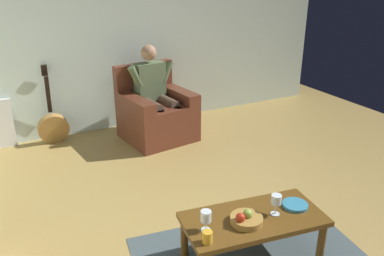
{
  "coord_description": "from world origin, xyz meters",
  "views": [
    {
      "loc": [
        1.62,
        2.12,
        2.09
      ],
      "look_at": [
        -0.01,
        -1.09,
        0.64
      ],
      "focal_mm": 36.96,
      "sensor_mm": 36.0,
      "label": 1
    }
  ],
  "objects_px": {
    "person_seated": "(155,91)",
    "fruit_bowl": "(246,219)",
    "wine_glass_near": "(206,218)",
    "coffee_table": "(253,223)",
    "decorative_dish": "(295,205)",
    "guitar": "(53,126)",
    "wine_glass_far": "(276,201)",
    "candle_jar": "(207,237)",
    "armchair": "(156,114)"
  },
  "relations": [
    {
      "from": "coffee_table",
      "to": "candle_jar",
      "type": "distance_m",
      "value": 0.47
    },
    {
      "from": "armchair",
      "to": "wine_glass_near",
      "type": "relative_size",
      "value": 6.07
    },
    {
      "from": "candle_jar",
      "to": "wine_glass_near",
      "type": "bearing_deg",
      "value": -114.37
    },
    {
      "from": "guitar",
      "to": "wine_glass_near",
      "type": "xyz_separation_m",
      "value": [
        -0.59,
        2.98,
        0.26
      ]
    },
    {
      "from": "person_seated",
      "to": "fruit_bowl",
      "type": "bearing_deg",
      "value": 74.36
    },
    {
      "from": "person_seated",
      "to": "wine_glass_near",
      "type": "relative_size",
      "value": 7.72
    },
    {
      "from": "person_seated",
      "to": "guitar",
      "type": "height_order",
      "value": "person_seated"
    },
    {
      "from": "wine_glass_near",
      "to": "decorative_dish",
      "type": "xyz_separation_m",
      "value": [
        -0.76,
        0.05,
        -0.09
      ]
    },
    {
      "from": "coffee_table",
      "to": "decorative_dish",
      "type": "distance_m",
      "value": 0.38
    },
    {
      "from": "coffee_table",
      "to": "wine_glass_far",
      "type": "relative_size",
      "value": 6.74
    },
    {
      "from": "decorative_dish",
      "to": "guitar",
      "type": "bearing_deg",
      "value": -65.85
    },
    {
      "from": "candle_jar",
      "to": "fruit_bowl",
      "type": "bearing_deg",
      "value": -169.42
    },
    {
      "from": "fruit_bowl",
      "to": "candle_jar",
      "type": "bearing_deg",
      "value": 10.58
    },
    {
      "from": "wine_glass_near",
      "to": "wine_glass_far",
      "type": "distance_m",
      "value": 0.56
    },
    {
      "from": "coffee_table",
      "to": "decorative_dish",
      "type": "bearing_deg",
      "value": 175.65
    },
    {
      "from": "candle_jar",
      "to": "person_seated",
      "type": "bearing_deg",
      "value": -104.79
    },
    {
      "from": "person_seated",
      "to": "wine_glass_near",
      "type": "distance_m",
      "value": 2.62
    },
    {
      "from": "coffee_table",
      "to": "fruit_bowl",
      "type": "relative_size",
      "value": 4.68
    },
    {
      "from": "person_seated",
      "to": "fruit_bowl",
      "type": "distance_m",
      "value": 2.63
    },
    {
      "from": "wine_glass_far",
      "to": "wine_glass_near",
      "type": "bearing_deg",
      "value": -6.58
    },
    {
      "from": "wine_glass_near",
      "to": "wine_glass_far",
      "type": "xyz_separation_m",
      "value": [
        -0.56,
        0.06,
        0.01
      ]
    },
    {
      "from": "armchair",
      "to": "coffee_table",
      "type": "distance_m",
      "value": 2.57
    },
    {
      "from": "person_seated",
      "to": "fruit_bowl",
      "type": "xyz_separation_m",
      "value": [
        0.35,
        2.6,
        -0.23
      ]
    },
    {
      "from": "armchair",
      "to": "coffee_table",
      "type": "bearing_deg",
      "value": 76.34
    },
    {
      "from": "fruit_bowl",
      "to": "decorative_dish",
      "type": "relative_size",
      "value": 1.2
    },
    {
      "from": "coffee_table",
      "to": "wine_glass_far",
      "type": "distance_m",
      "value": 0.24
    },
    {
      "from": "fruit_bowl",
      "to": "candle_jar",
      "type": "relative_size",
      "value": 2.73
    },
    {
      "from": "armchair",
      "to": "coffee_table",
      "type": "xyz_separation_m",
      "value": [
        0.25,
        2.56,
        -0.0
      ]
    },
    {
      "from": "person_seated",
      "to": "decorative_dish",
      "type": "xyz_separation_m",
      "value": [
        -0.12,
        2.59,
        -0.25
      ]
    },
    {
      "from": "person_seated",
      "to": "candle_jar",
      "type": "bearing_deg",
      "value": 67.17
    },
    {
      "from": "wine_glass_near",
      "to": "coffee_table",
      "type": "bearing_deg",
      "value": 176.85
    },
    {
      "from": "fruit_bowl",
      "to": "decorative_dish",
      "type": "height_order",
      "value": "fruit_bowl"
    },
    {
      "from": "person_seated",
      "to": "decorative_dish",
      "type": "relative_size",
      "value": 6.1
    },
    {
      "from": "person_seated",
      "to": "fruit_bowl",
      "type": "height_order",
      "value": "person_seated"
    },
    {
      "from": "coffee_table",
      "to": "guitar",
      "type": "xyz_separation_m",
      "value": [
        0.99,
        -3.0,
        -0.1
      ]
    },
    {
      "from": "decorative_dish",
      "to": "wine_glass_near",
      "type": "bearing_deg",
      "value": -3.72
    },
    {
      "from": "wine_glass_far",
      "to": "armchair",
      "type": "bearing_deg",
      "value": -91.95
    },
    {
      "from": "guitar",
      "to": "wine_glass_near",
      "type": "relative_size",
      "value": 6.4
    },
    {
      "from": "guitar",
      "to": "candle_jar",
      "type": "height_order",
      "value": "guitar"
    },
    {
      "from": "decorative_dish",
      "to": "wine_glass_far",
      "type": "bearing_deg",
      "value": 4.13
    },
    {
      "from": "wine_glass_far",
      "to": "fruit_bowl",
      "type": "distance_m",
      "value": 0.27
    },
    {
      "from": "wine_glass_near",
      "to": "decorative_dish",
      "type": "bearing_deg",
      "value": 176.28
    },
    {
      "from": "wine_glass_near",
      "to": "wine_glass_far",
      "type": "relative_size",
      "value": 0.95
    },
    {
      "from": "guitar",
      "to": "person_seated",
      "type": "bearing_deg",
      "value": 160.43
    },
    {
      "from": "wine_glass_near",
      "to": "candle_jar",
      "type": "relative_size",
      "value": 1.8
    },
    {
      "from": "wine_glass_far",
      "to": "decorative_dish",
      "type": "bearing_deg",
      "value": -175.87
    },
    {
      "from": "wine_glass_near",
      "to": "decorative_dish",
      "type": "height_order",
      "value": "wine_glass_near"
    },
    {
      "from": "wine_glass_far",
      "to": "candle_jar",
      "type": "distance_m",
      "value": 0.62
    },
    {
      "from": "fruit_bowl",
      "to": "candle_jar",
      "type": "xyz_separation_m",
      "value": [
        0.36,
        0.07,
        0.01
      ]
    },
    {
      "from": "wine_glass_near",
      "to": "fruit_bowl",
      "type": "distance_m",
      "value": 0.31
    }
  ]
}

